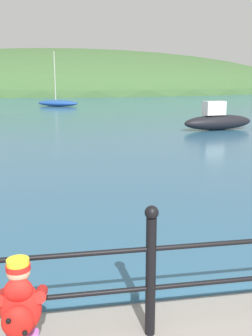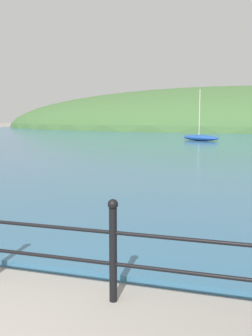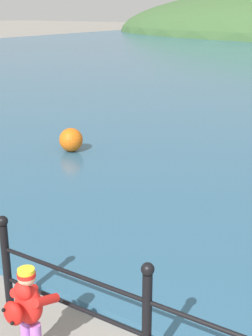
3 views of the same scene
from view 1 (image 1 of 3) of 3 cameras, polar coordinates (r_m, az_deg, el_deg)
The scene contains 6 objects.
water at distance 33.63m, azimuth -7.93°, elevation 9.02°, with size 80.00×60.00×0.10m, color #2D5B7A.
far_hillside at distance 67.78m, azimuth -9.13°, elevation 10.83°, with size 81.49×44.82×13.79m.
iron_railing at distance 3.81m, azimuth 17.03°, elevation -12.62°, with size 5.44×0.12×1.21m.
child_in_coat at distance 3.11m, azimuth -15.04°, elevation -19.46°, with size 0.38×0.53×1.00m.
boat_twin_mast at distance 31.67m, azimuth -9.87°, elevation 9.29°, with size 3.46×2.42×4.17m.
boat_green_fishing at distance 17.26m, azimuth 13.16°, elevation 6.72°, with size 3.36×1.48×1.21m.
Camera 1 is at (-1.30, -1.54, 2.25)m, focal length 42.00 mm.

